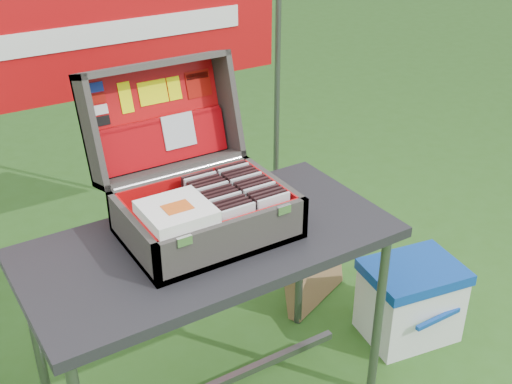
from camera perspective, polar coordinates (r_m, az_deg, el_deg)
table at (r=2.48m, az=-3.80°, el=-12.07°), size 1.30×0.66×0.81m
table_top at (r=2.25m, az=-4.11°, el=-4.57°), size 1.30×0.66×0.04m
table_leg_fr at (r=2.60m, az=10.82°, el=-11.01°), size 0.04×0.04×0.77m
table_leg_bl at (r=2.55m, az=-18.78°, el=-13.06°), size 0.04×0.04×0.77m
table_leg_br at (r=2.92m, az=3.95°, el=-5.57°), size 0.04×0.04×0.77m
suitcase at (r=2.19m, az=-5.28°, el=2.80°), size 0.57×0.57×0.52m
suitcase_base_bottom at (r=2.26m, az=-4.31°, el=-3.49°), size 0.57×0.41×0.02m
suitcase_base_wall_front at (r=2.08m, az=-1.89°, el=-4.34°), size 0.57×0.02×0.15m
suitcase_base_wall_back at (r=2.38m, az=-6.54°, el=-0.07°), size 0.57×0.02×0.15m
suitcase_base_wall_left at (r=2.14m, az=-10.88°, el=-3.98°), size 0.02×0.41×0.15m
suitcase_base_wall_right at (r=2.35m, az=1.53°, el=-0.29°), size 0.02×0.41×0.15m
suitcase_liner_floor at (r=2.25m, az=-4.33°, el=-3.18°), size 0.52×0.36×0.01m
suitcase_latch_left at (r=1.97m, az=-6.38°, el=-4.35°), size 0.05×0.01×0.03m
suitcase_latch_right at (r=2.12m, az=2.50°, el=-1.57°), size 0.05×0.01×0.03m
suitcase_hinge at (r=2.35m, az=-6.76°, el=1.68°), size 0.51×0.02×0.02m
suitcase_lid_back at (r=2.45m, az=-8.92°, el=6.65°), size 0.57×0.13×0.40m
suitcase_lid_rim_far at (r=2.38m, az=-9.19°, el=11.12°), size 0.57×0.15×0.06m
suitcase_lid_rim_near at (r=2.42m, az=-7.53°, el=2.15°), size 0.57×0.15×0.06m
suitcase_lid_rim_left at (r=2.31m, az=-14.55°, el=5.14°), size 0.02×0.26×0.43m
suitcase_lid_rim_right at (r=2.50m, az=-2.60°, el=7.87°), size 0.02×0.26×0.43m
suitcase_lid_liner at (r=2.44m, az=-8.80°, el=6.64°), size 0.52×0.10×0.35m
suitcase_liner_wall_front at (r=2.09m, az=-2.09°, el=-3.90°), size 0.52×0.01×0.13m
suitcase_liner_wall_back at (r=2.36m, az=-6.40°, el=0.03°), size 0.52×0.01×0.13m
suitcase_liner_wall_left at (r=2.13m, az=-10.55°, el=-3.62°), size 0.01×0.36×0.13m
suitcase_liner_wall_right at (r=2.34m, az=1.24°, el=-0.14°), size 0.01×0.36×0.13m
suitcase_lid_pocket at (r=2.43m, az=-8.23°, el=4.45°), size 0.50×0.08×0.17m
suitcase_pocket_edge at (r=2.42m, az=-8.52°, el=6.31°), size 0.49×0.02×0.02m
suitcase_pocket_cd at (r=2.43m, az=-6.89°, el=5.43°), size 0.13×0.04×0.12m
lid_sticker_cc_a at (r=2.35m, az=-14.08°, el=9.02°), size 0.06×0.01×0.03m
lid_sticker_cc_b at (r=2.36m, az=-13.88°, el=8.06°), size 0.06×0.01×0.03m
lid_sticker_cc_c at (r=2.36m, az=-13.69°, el=7.11°), size 0.06×0.01×0.03m
lid_sticker_cc_d at (r=2.36m, az=-13.49°, el=6.17°), size 0.06×0.01×0.03m
lid_card_neon_tall at (r=2.39m, az=-11.50°, el=8.22°), size 0.05×0.03×0.11m
lid_card_neon_main at (r=2.42m, az=-9.14°, el=8.74°), size 0.11×0.03×0.08m
lid_card_neon_small at (r=2.46m, az=-7.28°, el=9.13°), size 0.05×0.03×0.08m
lid_sticker_band at (r=2.50m, az=-5.14°, el=9.57°), size 0.10×0.03×0.10m
lid_sticker_band_bar at (r=2.49m, az=-5.26°, el=10.24°), size 0.09×0.01×0.02m
cd_left_0 at (r=2.11m, az=-1.56°, el=-3.06°), size 0.13×0.01×0.14m
cd_left_1 at (r=2.13m, az=-1.87°, el=-2.79°), size 0.13×0.01×0.14m
cd_left_2 at (r=2.14m, az=-2.17°, el=-2.53°), size 0.13×0.01×0.14m
cd_left_3 at (r=2.16m, az=-2.46°, el=-2.27°), size 0.13×0.01×0.14m
cd_left_4 at (r=2.18m, az=-2.75°, el=-2.02°), size 0.13×0.01×0.14m
cd_left_5 at (r=2.20m, az=-3.04°, el=-1.77°), size 0.13×0.01×0.14m
cd_left_6 at (r=2.21m, az=-3.32°, el=-1.52°), size 0.13×0.01×0.14m
cd_left_7 at (r=2.23m, az=-3.60°, el=-1.28°), size 0.13×0.01×0.14m
cd_left_8 at (r=2.25m, az=-3.87°, el=-1.04°), size 0.13×0.01×0.14m
cd_left_9 at (r=2.26m, az=-4.14°, el=-0.80°), size 0.13×0.01×0.14m
cd_left_10 at (r=2.28m, az=-4.40°, el=-0.57°), size 0.13×0.01×0.14m
cd_left_11 at (r=2.30m, az=-4.66°, el=-0.34°), size 0.13×0.01×0.14m
cd_left_12 at (r=2.32m, az=-4.92°, el=-0.11°), size 0.13×0.01×0.14m
cd_left_13 at (r=2.33m, az=-5.17°, el=0.11°), size 0.13×0.01×0.14m
cd_right_0 at (r=2.17m, az=1.56°, el=-2.07°), size 0.13×0.01×0.14m
cd_right_1 at (r=2.19m, az=1.24°, el=-1.82°), size 0.13×0.01×0.14m
cd_right_2 at (r=2.21m, az=0.93°, el=-1.57°), size 0.13×0.01×0.14m
cd_right_3 at (r=2.22m, az=0.62°, el=-1.33°), size 0.13×0.01×0.14m
cd_right_4 at (r=2.24m, az=0.31°, el=-1.09°), size 0.13×0.01×0.14m
cd_right_5 at (r=2.26m, az=0.01°, el=-0.85°), size 0.13×0.01×0.14m
cd_right_6 at (r=2.27m, az=-0.29°, el=-0.62°), size 0.13×0.01×0.14m
cd_right_7 at (r=2.29m, az=-0.58°, el=-0.39°), size 0.13×0.01×0.14m
cd_right_8 at (r=2.31m, az=-0.87°, el=-0.16°), size 0.13×0.01×0.14m
cd_right_9 at (r=2.32m, az=-1.15°, el=0.06°), size 0.13×0.01×0.14m
cd_right_10 at (r=2.34m, az=-1.43°, el=0.28°), size 0.13×0.01×0.14m
cd_right_11 at (r=2.36m, az=-1.71°, el=0.50°), size 0.13×0.01×0.14m
cd_right_12 at (r=2.37m, az=-1.98°, el=0.71°), size 0.13×0.01×0.14m
cd_right_13 at (r=2.39m, az=-2.25°, el=0.92°), size 0.13×0.01×0.14m
songbook_0 at (r=2.07m, az=-7.07°, el=-2.16°), size 0.21×0.21×0.00m
songbook_1 at (r=2.07m, az=-7.07°, el=-2.04°), size 0.21×0.21×0.00m
songbook_2 at (r=2.07m, az=-7.08°, el=-1.92°), size 0.21×0.21×0.00m
songbook_3 at (r=2.07m, az=-7.09°, el=-1.80°), size 0.21×0.21×0.00m
songbook_4 at (r=2.06m, az=-7.10°, el=-1.68°), size 0.21×0.21×0.00m
songbook_5 at (r=2.06m, az=-7.11°, el=-1.56°), size 0.21×0.21×0.00m
songbook_6 at (r=2.06m, az=-7.11°, el=-1.44°), size 0.21×0.21×0.00m
songbook_7 at (r=2.06m, az=-7.12°, el=-1.32°), size 0.21×0.21×0.00m
songbook_graphic at (r=2.05m, az=-7.01°, el=-1.34°), size 0.09×0.07×0.00m
cooler at (r=3.05m, az=13.54°, el=-9.37°), size 0.47×0.39×0.37m
cooler_body at (r=3.07m, az=13.48°, el=-9.74°), size 0.45×0.36×0.32m
cooler_lid at (r=2.96m, az=13.88°, el=-6.89°), size 0.47×0.39×0.05m
cooler_handle at (r=2.95m, az=15.89°, el=-10.78°), size 0.25×0.02×0.02m
cardboard_box at (r=3.18m, az=5.07°, el=-6.11°), size 0.44×0.28×0.45m
banner_post_right at (r=3.47m, az=1.88°, el=8.72°), size 0.03×0.03×1.70m
banner at (r=2.96m, az=-12.14°, el=13.80°), size 1.60×0.02×0.55m
banner_text at (r=2.95m, az=-12.05°, el=13.76°), size 1.20×0.00×0.10m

